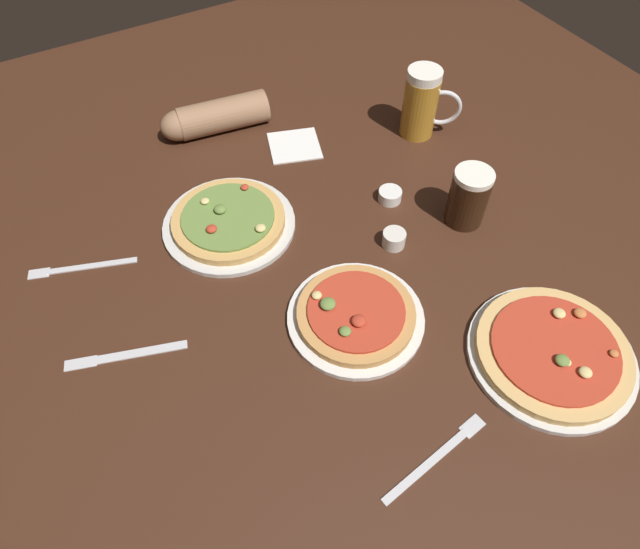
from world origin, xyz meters
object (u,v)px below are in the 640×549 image
object	(u,v)px
pizza_plate_far	(229,221)
beer_mug_amber	(469,196)
pizza_plate_near	(553,353)
diner_arm	(212,118)
fork_left	(80,267)
ramekin_butter	(394,239)
knife_right	(125,355)
pizza_plate_side	(356,315)
ramekin_sauce	(390,195)
beer_mug_dark	(422,103)
fork_spare	(437,456)
napkin_folded	(294,145)

from	to	relation	value
pizza_plate_far	beer_mug_amber	world-z (taller)	beer_mug_amber
pizza_plate_near	diner_arm	world-z (taller)	diner_arm
fork_left	diner_arm	size ratio (longest dim) A/B	0.77
ramekin_butter	knife_right	distance (m)	0.60
pizza_plate_side	ramekin_sauce	world-z (taller)	pizza_plate_side
ramekin_butter	diner_arm	size ratio (longest dim) A/B	0.18
fork_left	knife_right	xyz separation A→B (m)	(0.02, -0.26, 0.00)
pizza_plate_far	beer_mug_amber	xyz separation A→B (m)	(0.48, -0.24, 0.05)
pizza_plate_near	diner_arm	size ratio (longest dim) A/B	1.10
ramekin_sauce	ramekin_butter	size ratio (longest dim) A/B	1.07
beer_mug_dark	ramekin_butter	distance (m)	0.41
beer_mug_dark	fork_spare	distance (m)	0.88
beer_mug_amber	knife_right	distance (m)	0.79
pizza_plate_side	fork_spare	size ratio (longest dim) A/B	1.18
beer_mug_amber	knife_right	world-z (taller)	beer_mug_amber
pizza_plate_far	beer_mug_amber	distance (m)	0.54
diner_arm	pizza_plate_far	bearing A→B (deg)	-107.32
beer_mug_amber	ramekin_sauce	bearing A→B (deg)	130.61
pizza_plate_far	diner_arm	xyz separation A→B (m)	(0.11, 0.34, 0.03)
beer_mug_amber	fork_left	distance (m)	0.86
ramekin_sauce	napkin_folded	bearing A→B (deg)	110.01
pizza_plate_far	ramekin_butter	size ratio (longest dim) A/B	5.85
fork_spare	beer_mug_amber	bearing A→B (deg)	46.86
pizza_plate_far	ramekin_butter	bearing A→B (deg)	-38.07
pizza_plate_side	fork_left	distance (m)	0.60
fork_left	diner_arm	bearing A→B (deg)	33.89
pizza_plate_side	diner_arm	xyz separation A→B (m)	(-0.01, 0.70, 0.03)
knife_right	fork_spare	size ratio (longest dim) A/B	0.97
ramekin_sauce	ramekin_butter	world-z (taller)	ramekin_butter
ramekin_sauce	knife_right	distance (m)	0.68
beer_mug_dark	knife_right	xyz separation A→B (m)	(-0.88, -0.27, -0.09)
ramekin_sauce	knife_right	bearing A→B (deg)	-171.52
pizza_plate_near	pizza_plate_side	size ratio (longest dim) A/B	1.15
fork_left	pizza_plate_far	bearing A→B (deg)	-8.19
pizza_plate_far	knife_right	bearing A→B (deg)	-145.91
beer_mug_dark	pizza_plate_near	bearing A→B (deg)	-104.88
beer_mug_dark	fork_left	distance (m)	0.90
beer_mug_dark	fork_left	size ratio (longest dim) A/B	0.82
fork_spare	fork_left	bearing A→B (deg)	120.43
beer_mug_amber	ramekin_butter	bearing A→B (deg)	175.96
pizza_plate_side	beer_mug_amber	distance (m)	0.39
fork_spare	pizza_plate_far	bearing A→B (deg)	97.58
knife_right	pizza_plate_near	bearing A→B (deg)	-29.94
pizza_plate_far	beer_mug_dark	world-z (taller)	beer_mug_dark
fork_left	napkin_folded	bearing A→B (deg)	12.30
fork_left	knife_right	size ratio (longest dim) A/B	0.98
pizza_plate_near	fork_spare	xyz separation A→B (m)	(-0.30, -0.05, -0.01)
diner_arm	pizza_plate_side	bearing A→B (deg)	-89.29
knife_right	diner_arm	size ratio (longest dim) A/B	0.79
diner_arm	napkin_folded	bearing A→B (deg)	-46.24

